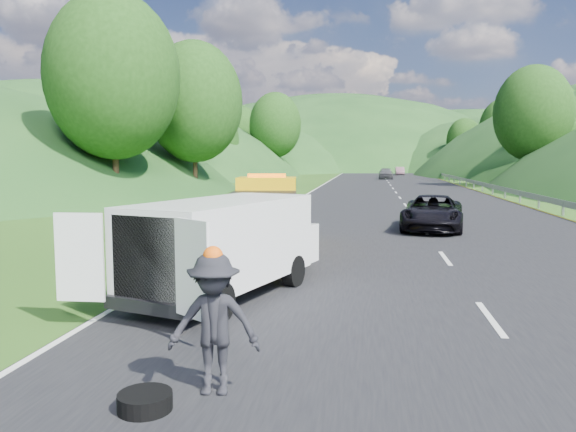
% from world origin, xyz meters
% --- Properties ---
extents(ground, '(320.00, 320.00, 0.00)m').
position_xyz_m(ground, '(0.00, 0.00, 0.00)').
color(ground, '#38661E').
rests_on(ground, ground).
extents(road_surface, '(14.00, 200.00, 0.02)m').
position_xyz_m(road_surface, '(3.00, 40.00, 0.01)').
color(road_surface, black).
rests_on(road_surface, ground).
extents(guardrail, '(0.06, 140.00, 1.52)m').
position_xyz_m(guardrail, '(10.30, 52.50, 0.00)').
color(guardrail, gray).
rests_on(guardrail, ground).
extents(tree_line_left, '(14.00, 140.00, 14.00)m').
position_xyz_m(tree_line_left, '(-19.00, 60.00, 0.00)').
color(tree_line_left, '#265418').
rests_on(tree_line_left, ground).
extents(tree_line_right, '(14.00, 140.00, 14.00)m').
position_xyz_m(tree_line_right, '(23.00, 60.00, 0.00)').
color(tree_line_right, '#265418').
rests_on(tree_line_right, ground).
extents(hills_backdrop, '(201.00, 288.60, 44.00)m').
position_xyz_m(hills_backdrop, '(6.50, 134.70, 0.00)').
color(hills_backdrop, '#2D5B23').
rests_on(hills_backdrop, ground).
extents(tow_truck, '(2.59, 5.57, 2.31)m').
position_xyz_m(tow_truck, '(-2.47, 5.60, 1.13)').
color(tow_truck, black).
rests_on(tow_truck, ground).
extents(white_van, '(4.04, 6.12, 2.01)m').
position_xyz_m(white_van, '(-2.00, -1.10, 1.14)').
color(white_van, black).
rests_on(white_van, ground).
extents(woman, '(0.65, 0.76, 1.76)m').
position_xyz_m(woman, '(-3.27, 1.36, 0.00)').
color(woman, silver).
rests_on(woman, ground).
extents(child, '(0.57, 0.51, 0.98)m').
position_xyz_m(child, '(-2.20, 0.66, 0.00)').
color(child, tan).
rests_on(child, ground).
extents(worker, '(1.17, 0.75, 1.71)m').
position_xyz_m(worker, '(-0.98, -5.74, 0.00)').
color(worker, black).
rests_on(worker, ground).
extents(suitcase, '(0.38, 0.29, 0.55)m').
position_xyz_m(suitcase, '(-3.96, 0.23, 0.27)').
color(suitcase, '#524F3D').
rests_on(suitcase, ground).
extents(spare_tire, '(0.62, 0.62, 0.20)m').
position_xyz_m(spare_tire, '(-1.63, -6.31, 0.00)').
color(spare_tire, black).
rests_on(spare_tire, ground).
extents(passing_suv, '(2.92, 5.15, 1.36)m').
position_xyz_m(passing_suv, '(3.33, 10.41, 0.00)').
color(passing_suv, black).
rests_on(passing_suv, ground).
extents(dist_car_a, '(1.78, 4.42, 1.51)m').
position_xyz_m(dist_car_a, '(2.98, 62.49, 0.00)').
color(dist_car_a, '#434247').
rests_on(dist_car_a, ground).
extents(dist_car_b, '(1.37, 3.92, 1.29)m').
position_xyz_m(dist_car_b, '(5.68, 79.67, 0.00)').
color(dist_car_b, '#6F4A58').
rests_on(dist_car_b, ground).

